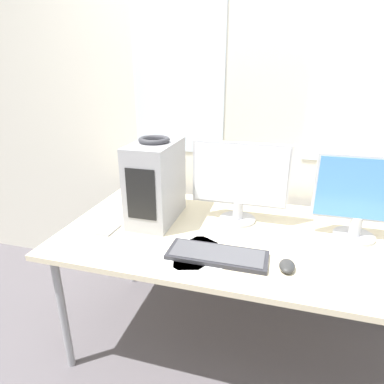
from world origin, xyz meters
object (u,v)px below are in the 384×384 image
Objects in this scene: pc_tower at (156,182)px; mouse at (287,266)px; headphones at (154,140)px; monitor_main at (240,181)px; keyboard at (217,255)px; cell_phone at (109,229)px; monitor_right_near at (362,196)px.

mouse is at bearing -24.32° from pc_tower.
headphones is at bearing 90.00° from pc_tower.
headphones is 0.50m from monitor_main.
keyboard is 3.34× the size of cell_phone.
keyboard is (0.41, -0.31, -0.44)m from headphones.
pc_tower reaches higher than mouse.
mouse is (0.30, -0.01, 0.01)m from keyboard.
monitor_right_near is (1.03, 0.06, 0.00)m from pc_tower.
mouse is 0.91m from cell_phone.
pc_tower is 4.29× the size of mouse.
monitor_main is 5.02× the size of mouse.
monitor_right_near is (0.59, -0.04, -0.01)m from monitor_main.
monitor_main reaches higher than monitor_right_near.
monitor_main is (0.44, 0.09, -0.21)m from headphones.
monitor_main is 3.81× the size of cell_phone.
monitor_right_near reaches higher than keyboard.
headphones is 1.23× the size of cell_phone.
cell_phone is at bearing -154.74° from monitor_main.
headphones reaches higher than pc_tower.
mouse reaches higher than cell_phone.
mouse is (0.71, -0.32, -0.20)m from pc_tower.
pc_tower is 0.85× the size of monitor_main.
pc_tower is at bearing -168.14° from monitor_main.
mouse is (-0.32, -0.38, -0.20)m from monitor_right_near.
pc_tower is at bearing 155.68° from mouse.
headphones is 0.53m from cell_phone.
monitor_right_near is at bearing 14.89° from cell_phone.
mouse is at bearing -4.48° from cell_phone.
mouse reaches higher than keyboard.
cell_phone is (-0.60, 0.10, -0.01)m from keyboard.
headphones reaches higher than monitor_main.
monitor_main is at bearing 28.01° from cell_phone.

